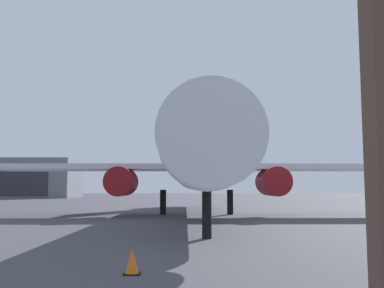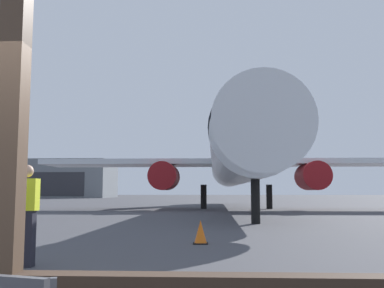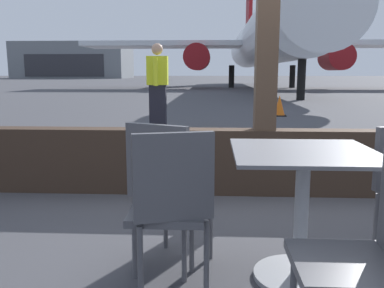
% 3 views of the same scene
% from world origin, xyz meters
% --- Properties ---
extents(ground_plane, '(220.00, 220.00, 0.00)m').
position_xyz_m(ground_plane, '(0.00, 40.00, 0.00)').
color(ground_plane, '#424247').
extents(airplane, '(27.35, 34.66, 10.44)m').
position_xyz_m(airplane, '(3.31, 27.77, 3.59)').
color(airplane, silver).
rests_on(airplane, ground).
extents(traffic_cone, '(0.36, 0.36, 0.57)m').
position_xyz_m(traffic_cone, '(1.33, 7.48, 0.27)').
color(traffic_cone, orange).
rests_on(traffic_cone, ground).
extents(distant_hangar, '(23.22, 13.14, 7.44)m').
position_xyz_m(distant_hangar, '(-30.62, 84.80, 3.72)').
color(distant_hangar, slate).
rests_on(distant_hangar, ground).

